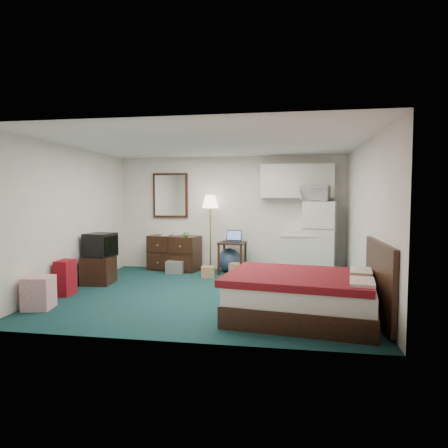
% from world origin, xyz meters
% --- Properties ---
extents(floor, '(5.00, 4.50, 0.01)m').
position_xyz_m(floor, '(0.00, 0.00, 0.00)').
color(floor, '#0E3737').
rests_on(floor, ground).
extents(ceiling, '(5.00, 4.50, 0.01)m').
position_xyz_m(ceiling, '(0.00, 0.00, 2.50)').
color(ceiling, silver).
rests_on(ceiling, walls).
extents(walls, '(5.01, 4.51, 2.50)m').
position_xyz_m(walls, '(0.00, 0.00, 1.25)').
color(walls, silver).
rests_on(walls, floor).
extents(mirror, '(0.80, 0.06, 1.00)m').
position_xyz_m(mirror, '(-1.35, 2.22, 1.65)').
color(mirror, white).
rests_on(mirror, walls).
extents(upper_cabinets, '(1.50, 0.35, 0.70)m').
position_xyz_m(upper_cabinets, '(1.45, 2.08, 1.95)').
color(upper_cabinets, silver).
rests_on(upper_cabinets, walls).
extents(headboard, '(0.06, 1.56, 1.00)m').
position_xyz_m(headboard, '(2.46, -1.16, 0.55)').
color(headboard, black).
rests_on(headboard, walls).
extents(dresser, '(1.19, 0.71, 0.76)m').
position_xyz_m(dresser, '(-1.20, 1.98, 0.38)').
color(dresser, black).
rests_on(dresser, floor).
extents(floor_lamp, '(0.42, 0.42, 1.66)m').
position_xyz_m(floor_lamp, '(-0.38, 1.97, 0.83)').
color(floor_lamp, gold).
rests_on(floor_lamp, floor).
extents(desk, '(0.57, 0.57, 0.67)m').
position_xyz_m(desk, '(0.12, 1.80, 0.34)').
color(desk, black).
rests_on(desk, floor).
extents(exercise_ball, '(0.52, 0.52, 0.51)m').
position_xyz_m(exercise_ball, '(0.04, 1.96, 0.26)').
color(exercise_ball, navy).
rests_on(exercise_ball, floor).
extents(kitchen_counter, '(0.81, 0.65, 0.81)m').
position_xyz_m(kitchen_counter, '(1.52, 1.91, 0.41)').
color(kitchen_counter, silver).
rests_on(kitchen_counter, floor).
extents(fridge, '(0.73, 0.73, 1.53)m').
position_xyz_m(fridge, '(1.92, 1.88, 0.76)').
color(fridge, white).
rests_on(fridge, floor).
extents(bed, '(2.06, 1.71, 0.60)m').
position_xyz_m(bed, '(1.48, -1.16, 0.30)').
color(bed, maroon).
rests_on(bed, floor).
extents(tv_stand, '(0.55, 0.59, 0.51)m').
position_xyz_m(tv_stand, '(-2.20, 0.41, 0.25)').
color(tv_stand, black).
rests_on(tv_stand, floor).
extents(suitcase, '(0.24, 0.37, 0.58)m').
position_xyz_m(suitcase, '(-2.33, -0.48, 0.29)').
color(suitcase, maroon).
rests_on(suitcase, floor).
extents(retail_box, '(0.44, 0.44, 0.47)m').
position_xyz_m(retail_box, '(-2.26, -1.30, 0.24)').
color(retail_box, white).
rests_on(retail_box, floor).
extents(file_bin, '(0.38, 0.30, 0.26)m').
position_xyz_m(file_bin, '(-1.08, 1.63, 0.13)').
color(file_bin, slate).
rests_on(file_bin, floor).
extents(cardboard_box_a, '(0.29, 0.25, 0.22)m').
position_xyz_m(cardboard_box_a, '(-0.30, 1.30, 0.11)').
color(cardboard_box_a, '#876E51').
rests_on(cardboard_box_a, floor).
extents(cardboard_box_b, '(0.25, 0.29, 0.26)m').
position_xyz_m(cardboard_box_b, '(0.22, 1.59, 0.13)').
color(cardboard_box_b, '#876E51').
rests_on(cardboard_box_b, floor).
extents(laptop, '(0.39, 0.34, 0.23)m').
position_xyz_m(laptop, '(0.13, 1.78, 0.79)').
color(laptop, black).
rests_on(laptop, desk).
extents(crt_tv, '(0.54, 0.57, 0.44)m').
position_xyz_m(crt_tv, '(-2.17, 0.44, 0.73)').
color(crt_tv, black).
rests_on(crt_tv, tv_stand).
extents(microwave, '(0.64, 0.47, 0.39)m').
position_xyz_m(microwave, '(1.83, 1.92, 1.72)').
color(microwave, white).
rests_on(microwave, fridge).
extents(book_a, '(0.16, 0.03, 0.22)m').
position_xyz_m(book_a, '(-1.48, 1.97, 0.87)').
color(book_a, '#876E51').
rests_on(book_a, dresser).
extents(book_b, '(0.18, 0.04, 0.23)m').
position_xyz_m(book_b, '(-1.23, 2.08, 0.88)').
color(book_b, '#876E51').
rests_on(book_b, dresser).
extents(mug, '(0.12, 0.10, 0.12)m').
position_xyz_m(mug, '(-0.89, 1.83, 0.82)').
color(mug, '#4A9B3F').
rests_on(mug, dresser).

